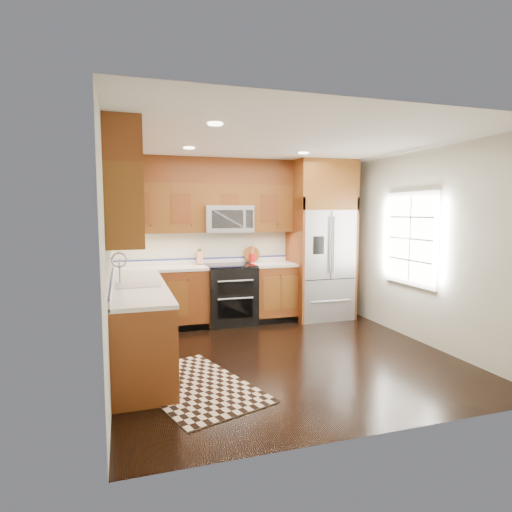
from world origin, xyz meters
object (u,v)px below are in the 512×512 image
object	(u,v)px
refrigerator	(321,240)
utensil_crock	(253,256)
range	(230,294)
rug	(195,386)
knife_block	(200,258)

from	to	relation	value
refrigerator	utensil_crock	size ratio (longest dim) A/B	8.88
range	utensil_crock	bearing A→B (deg)	26.95
range	rug	distance (m)	2.52
knife_block	range	bearing A→B (deg)	-27.75
knife_block	utensil_crock	bearing A→B (deg)	-0.51
rug	knife_block	distance (m)	2.77
utensil_crock	refrigerator	bearing A→B (deg)	-13.26
knife_block	rug	bearing A→B (deg)	-101.46
refrigerator	rug	world-z (taller)	refrigerator
knife_block	utensil_crock	distance (m)	0.88
knife_block	utensil_crock	size ratio (longest dim) A/B	0.85
utensil_crock	range	bearing A→B (deg)	-153.05
knife_block	utensil_crock	world-z (taller)	utensil_crock
range	knife_block	world-z (taller)	knife_block
rug	knife_block	world-z (taller)	knife_block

